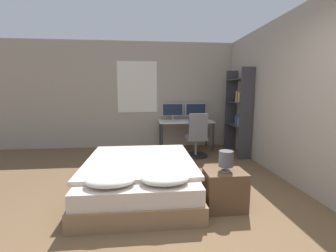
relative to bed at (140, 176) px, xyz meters
The scene contains 13 objects.
ground_plane 1.43m from the bed, 64.79° to the right, with size 20.00×20.00×0.00m, color brown.
wall_back 3.08m from the bed, 78.10° to the left, with size 12.00×0.08×2.70m.
wall_side_right 2.65m from the bed, ahead, with size 0.06×12.00×2.70m.
bed is the anchor object (origin of this frame).
nightstand 1.20m from the bed, 28.66° to the right, with size 0.49×0.35×0.48m.
bedside_lamp 1.26m from the bed, 28.66° to the right, with size 0.17×0.17×0.26m.
desk 2.67m from the bed, 65.57° to the left, with size 1.35×0.68×0.73m.
monitor_left 2.85m from the bed, 73.35° to the left, with size 0.54×0.16×0.42m.
monitor_right 3.07m from the bed, 62.16° to the left, with size 0.54×0.16×0.42m.
keyboard 2.48m from the bed, 63.29° to the left, with size 0.38×0.13×0.02m.
computer_mouse 2.62m from the bed, 57.67° to the left, with size 0.07×0.05×0.04m.
office_chair 2.08m from the bed, 54.29° to the left, with size 0.52×0.52×0.99m.
bookshelf 2.92m from the bed, 38.28° to the left, with size 0.29×0.89×1.95m.
Camera 1 is at (-0.50, -1.83, 1.44)m, focal length 24.00 mm.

